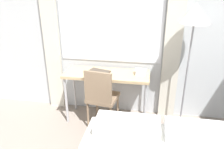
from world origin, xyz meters
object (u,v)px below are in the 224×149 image
object	(u,v)px
telephone	(141,72)
book	(99,72)
desk_chair	(101,95)
desk	(107,78)
standing_lamp	(194,23)

from	to	relation	value
telephone	book	distance (m)	0.60
desk_chair	book	xyz separation A→B (m)	(-0.07, 0.19, 0.27)
desk	desk_chair	xyz separation A→B (m)	(-0.04, -0.20, -0.18)
standing_lamp	book	world-z (taller)	standing_lamp
book	desk_chair	bearing A→B (deg)	-69.19
telephone	book	world-z (taller)	telephone
desk	telephone	size ratio (longest dim) A/B	7.65
desk_chair	telephone	xyz separation A→B (m)	(0.52, 0.23, 0.29)
desk	desk_chair	size ratio (longest dim) A/B	1.36
telephone	desk	bearing A→B (deg)	-176.57
desk	standing_lamp	xyz separation A→B (m)	(1.09, -0.01, 0.81)
standing_lamp	book	distance (m)	1.41
standing_lamp	telephone	bearing A→B (deg)	176.37
desk_chair	standing_lamp	xyz separation A→B (m)	(1.13, 0.19, 0.99)
desk_chair	book	bearing A→B (deg)	119.56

